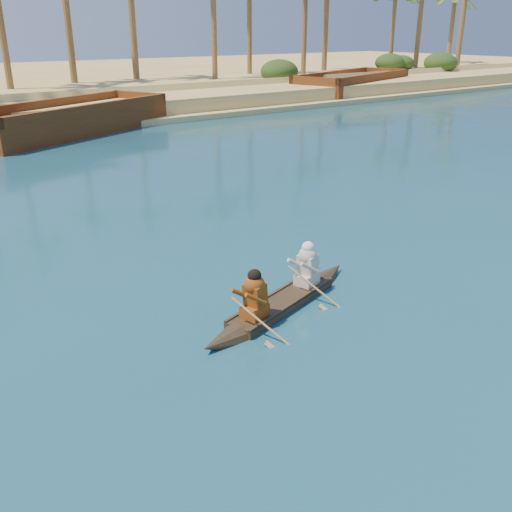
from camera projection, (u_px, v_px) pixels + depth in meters
ground at (446, 219)px, 17.93m from camera, size 160.00×160.00×0.00m
sandy_embankment at (18, 87)px, 52.64m from camera, size 150.00×51.00×1.50m
shrub_cluster at (78, 93)px, 40.93m from camera, size 100.00×6.00×2.40m
canoe at (282, 296)px, 12.15m from camera, size 5.01×2.03×1.38m
barge_mid at (70, 120)px, 32.17m from camera, size 12.94×8.74×2.05m
barge_right at (353, 86)px, 50.70m from camera, size 14.54×8.48×2.30m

